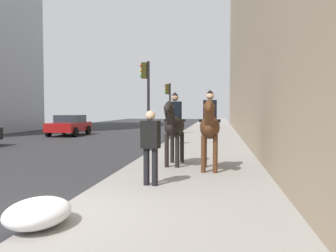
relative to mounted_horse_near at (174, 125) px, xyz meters
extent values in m
cube|color=gray|center=(-5.36, -0.62, -1.30)|extent=(120.00, 4.13, 0.12)
ellipsoid|color=black|center=(0.08, 0.00, -0.05)|extent=(1.53, 0.64, 0.66)
cylinder|color=black|center=(-0.38, -0.14, -0.74)|extent=(0.13, 0.13, 1.00)
cylinder|color=black|center=(-0.36, 0.18, -0.74)|extent=(0.13, 0.13, 1.00)
cylinder|color=black|center=(0.52, -0.19, -0.74)|extent=(0.13, 0.13, 1.00)
cylinder|color=black|center=(0.54, 0.13, -0.74)|extent=(0.13, 0.13, 1.00)
cylinder|color=black|center=(-0.69, 0.04, 0.30)|extent=(0.65, 0.31, 0.68)
ellipsoid|color=black|center=(-0.90, 0.05, 0.55)|extent=(0.64, 0.25, 0.49)
cylinder|color=black|center=(0.79, -0.04, -0.15)|extent=(0.29, 0.11, 0.55)
cube|color=black|center=(0.13, -0.01, 0.14)|extent=(0.47, 0.62, 0.08)
cube|color=black|center=(0.13, -0.01, 0.45)|extent=(0.30, 0.39, 0.55)
sphere|color=tan|center=(0.13, -0.01, 0.85)|extent=(0.22, 0.22, 0.22)
cone|color=black|center=(0.13, -0.01, 0.97)|extent=(0.21, 0.21, 0.10)
ellipsoid|color=#4C2B16|center=(-0.65, -1.10, -0.02)|extent=(1.50, 0.56, 0.66)
cylinder|color=#4C2B16|center=(-1.10, -1.26, -0.73)|extent=(0.13, 0.13, 1.02)
cylinder|color=#4C2B16|center=(-1.10, -0.94, -0.73)|extent=(0.13, 0.13, 1.02)
cylinder|color=#4C2B16|center=(-0.20, -1.26, -0.73)|extent=(0.13, 0.13, 1.02)
cylinder|color=#4C2B16|center=(-0.20, -0.94, -0.73)|extent=(0.13, 0.13, 1.02)
cylinder|color=#4C2B16|center=(-1.42, -1.10, 0.33)|extent=(0.63, 0.28, 0.68)
ellipsoid|color=#4C2B16|center=(-1.63, -1.10, 0.57)|extent=(0.63, 0.22, 0.49)
cylinder|color=black|center=(0.07, -1.10, -0.12)|extent=(0.28, 0.10, 0.55)
cube|color=black|center=(-0.60, -1.10, 0.16)|extent=(0.44, 0.60, 0.08)
cube|color=black|center=(-0.60, -1.10, 0.47)|extent=(0.28, 0.38, 0.55)
sphere|color=#D8AD8C|center=(-0.60, -1.10, 0.87)|extent=(0.22, 0.22, 0.22)
cone|color=black|center=(-0.60, -1.10, 0.99)|extent=(0.20, 0.20, 0.10)
cylinder|color=black|center=(-2.86, 0.27, -0.82)|extent=(0.14, 0.14, 0.85)
cylinder|color=black|center=(-2.89, 0.08, -0.82)|extent=(0.14, 0.14, 0.85)
cube|color=black|center=(-2.87, 0.18, -0.08)|extent=(0.32, 0.43, 0.62)
sphere|color=#D8AD8C|center=(-2.87, 0.18, 0.35)|extent=(0.22, 0.22, 0.22)
cube|color=maroon|center=(12.46, 8.98, -0.74)|extent=(3.83, 1.92, 0.60)
cube|color=#262D38|center=(12.69, 8.98, -0.18)|extent=(1.87, 1.67, 0.52)
cylinder|color=black|center=(11.29, 8.03, -1.04)|extent=(0.64, 0.23, 0.64)
cylinder|color=black|center=(11.27, 9.91, -1.04)|extent=(0.64, 0.23, 0.64)
cylinder|color=black|center=(13.65, 8.05, -1.04)|extent=(0.64, 0.23, 0.64)
cylinder|color=black|center=(13.63, 9.93, -1.04)|extent=(0.64, 0.23, 0.64)
cylinder|color=black|center=(4.59, 1.73, 0.62)|extent=(0.12, 0.12, 3.96)
cube|color=#2D280C|center=(4.59, 1.91, 2.19)|extent=(0.20, 0.24, 0.70)
sphere|color=red|center=(4.59, 2.04, 2.41)|extent=(0.14, 0.14, 0.14)
sphere|color=orange|center=(4.59, 2.04, 2.19)|extent=(0.14, 0.14, 0.14)
sphere|color=green|center=(4.59, 2.04, 1.97)|extent=(0.14, 0.14, 0.14)
cylinder|color=black|center=(13.10, 1.95, 0.45)|extent=(0.12, 0.12, 3.62)
cube|color=#2D280C|center=(13.10, 2.13, 1.85)|extent=(0.20, 0.24, 0.70)
sphere|color=red|center=(13.10, 2.26, 2.07)|extent=(0.14, 0.14, 0.14)
sphere|color=orange|center=(13.10, 2.26, 1.85)|extent=(0.14, 0.14, 0.14)
sphere|color=green|center=(13.10, 2.26, 1.63)|extent=(0.14, 0.14, 0.14)
ellipsoid|color=white|center=(-5.83, 1.29, -1.04)|extent=(1.18, 0.91, 0.41)
camera|label=1|loc=(-10.58, -1.34, 0.49)|focal=37.26mm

